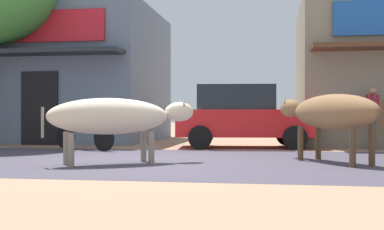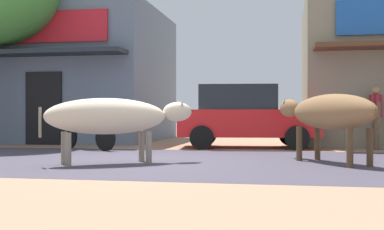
{
  "view_description": "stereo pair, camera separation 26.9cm",
  "coord_description": "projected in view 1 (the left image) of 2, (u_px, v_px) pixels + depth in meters",
  "views": [
    {
      "loc": [
        2.36,
        -9.36,
        0.9
      ],
      "look_at": [
        0.6,
        1.51,
        0.87
      ],
      "focal_mm": 47.33,
      "sensor_mm": 36.0,
      "label": 1
    },
    {
      "loc": [
        2.63,
        -9.31,
        0.9
      ],
      "look_at": [
        0.6,
        1.51,
        0.87
      ],
      "focal_mm": 47.33,
      "sensor_mm": 36.0,
      "label": 2
    }
  ],
  "objects": [
    {
      "name": "ground",
      "position": [
        148.0,
        161.0,
        9.62
      ],
      "size": [
        80.0,
        80.0,
        0.0
      ],
      "primitive_type": "plane",
      "color": "#A37C5F"
    },
    {
      "name": "asphalt_road",
      "position": [
        148.0,
        161.0,
        9.62
      ],
      "size": [
        72.0,
        5.74,
        0.0
      ],
      "primitive_type": "cube",
      "color": "#443E4B",
      "rests_on": "ground"
    },
    {
      "name": "storefront_left_cafe",
      "position": [
        48.0,
        76.0,
        17.32
      ],
      "size": [
        7.46,
        6.4,
        4.34
      ],
      "color": "slate",
      "rests_on": "ground"
    },
    {
      "name": "parked_motorcycle",
      "position": [
        85.0,
        131.0,
        12.43
      ],
      "size": [
        1.81,
        0.93,
        1.06
      ],
      "color": "black",
      "rests_on": "ground"
    },
    {
      "name": "parked_hatchback_car",
      "position": [
        243.0,
        116.0,
        13.34
      ],
      "size": [
        3.74,
        2.09,
        1.64
      ],
      "color": "red",
      "rests_on": "ground"
    },
    {
      "name": "cow_far_dark",
      "position": [
        331.0,
        113.0,
        9.19
      ],
      "size": [
        1.88,
        2.46,
        1.25
      ],
      "color": "olive",
      "rests_on": "ground"
    },
    {
      "name": "pedestrian_by_shop",
      "position": [
        373.0,
        113.0,
        12.66
      ],
      "size": [
        0.27,
        0.61,
        1.58
      ],
      "color": "brown",
      "rests_on": "ground"
    },
    {
      "name": "cow_near_brown",
      "position": [
        114.0,
        117.0,
        8.96
      ],
      "size": [
        2.52,
        1.86,
        1.17
      ],
      "color": "beige",
      "rests_on": "ground"
    }
  ]
}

